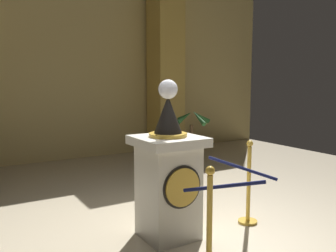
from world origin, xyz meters
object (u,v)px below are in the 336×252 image
(stanchion_near, at_px, (209,245))
(stanchion_far, at_px, (248,194))
(potted_palm_right, at_px, (191,149))
(pedestal_clock, at_px, (168,176))

(stanchion_near, relative_size, stanchion_far, 1.02)
(stanchion_far, relative_size, potted_palm_right, 0.88)
(pedestal_clock, bearing_deg, potted_palm_right, 50.97)
(pedestal_clock, height_order, stanchion_near, pedestal_clock)
(stanchion_far, bearing_deg, potted_palm_right, 67.95)
(pedestal_clock, height_order, stanchion_far, pedestal_clock)
(stanchion_near, distance_m, potted_palm_right, 4.59)
(potted_palm_right, bearing_deg, pedestal_clock, -129.03)
(pedestal_clock, bearing_deg, stanchion_far, -8.77)
(stanchion_near, xyz_separation_m, potted_palm_right, (2.50, 3.85, -0.03))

